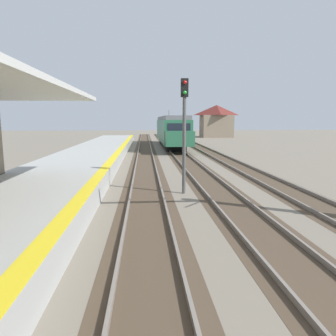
{
  "coord_description": "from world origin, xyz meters",
  "views": [
    {
      "loc": [
        1.82,
        3.62,
        3.37
      ],
      "look_at": [
        2.45,
        11.83,
        2.1
      ],
      "focal_mm": 33.05,
      "sensor_mm": 36.0,
      "label": 1
    }
  ],
  "objects": [
    {
      "name": "station_platform",
      "position": [
        -2.5,
        16.0,
        0.45
      ],
      "size": [
        5.0,
        80.0,
        0.91
      ],
      "color": "#A8A8A3",
      "rests_on": "ground"
    },
    {
      "name": "track_pair_far_side",
      "position": [
        8.7,
        20.0,
        0.05
      ],
      "size": [
        2.34,
        120.0,
        0.16
      ],
      "color": "#4C3D2D",
      "rests_on": "ground"
    },
    {
      "name": "track_pair_middle",
      "position": [
        5.3,
        20.0,
        0.05
      ],
      "size": [
        2.34,
        120.0,
        0.16
      ],
      "color": "#4C3D2D",
      "rests_on": "ground"
    },
    {
      "name": "rail_signal_post",
      "position": [
        3.63,
        17.59,
        3.19
      ],
      "size": [
        0.32,
        0.34,
        5.2
      ],
      "color": "#4C4C4C",
      "rests_on": "ground"
    },
    {
      "name": "distant_trackside_house",
      "position": [
        16.33,
        65.46,
        3.34
      ],
      "size": [
        6.6,
        5.28,
        6.4
      ],
      "color": "#7F705B",
      "rests_on": "ground"
    },
    {
      "name": "approaching_train",
      "position": [
        5.3,
        43.18,
        2.18
      ],
      "size": [
        2.93,
        19.6,
        4.76
      ],
      "color": "#286647",
      "rests_on": "ground"
    },
    {
      "name": "track_pair_nearest_platform",
      "position": [
        1.9,
        20.0,
        0.05
      ],
      "size": [
        2.34,
        120.0,
        0.16
      ],
      "color": "#4C3D2D",
      "rests_on": "ground"
    }
  ]
}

